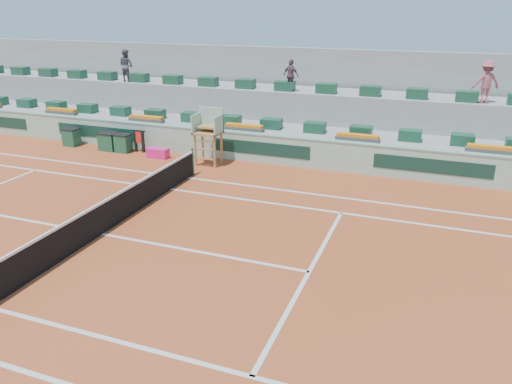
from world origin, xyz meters
The scene contains 19 objects.
ground centered at (0.00, 0.00, 0.00)m, with size 90.00×90.00×0.00m, color #963C1D.
seating_tier_lower centered at (0.00, 10.70, 0.60)m, with size 36.00×4.00×1.20m, color #999996.
seating_tier_upper centered at (0.00, 12.30, 1.30)m, with size 36.00×2.40×2.60m, color #999996.
stadium_back_wall centered at (0.00, 13.90, 2.20)m, with size 36.00×0.40×4.40m, color #999996.
player_bag centered at (-2.55, 7.48, 0.22)m, with size 0.97×0.43×0.43m, color #EB1E7E.
spectator_left centered at (-6.68, 11.60, 3.42)m, with size 0.80×0.62×1.65m, color #4C4C59.
spectator_mid centered at (2.30, 11.66, 3.33)m, with size 0.85×0.36×1.46m, color #684554.
spectator_right centered at (10.64, 11.62, 3.47)m, with size 1.12×0.65×1.74m, color #9F4F59.
court_lines centered at (0.00, 0.00, 0.01)m, with size 23.89×11.09×0.01m.
tennis_net centered at (0.00, 0.00, 0.53)m, with size 0.10×11.97×1.10m.
advertising_hoarding centered at (0.02, 8.50, 0.63)m, with size 36.00×0.34×1.26m.
umpire_chair centered at (0.00, 7.50, 1.54)m, with size 1.10×0.90×2.40m.
seat_row_lower centered at (0.00, 9.80, 1.42)m, with size 32.90×0.60×0.44m.
seat_row_upper centered at (0.00, 11.70, 2.82)m, with size 32.90×0.60×0.44m.
flower_planters centered at (-1.50, 9.00, 1.33)m, with size 26.80×0.36×0.28m.
drink_cooler_a centered at (-4.54, 7.74, 0.42)m, with size 0.70×0.60×0.84m.
drink_cooler_b centered at (-5.35, 7.78, 0.42)m, with size 0.85×0.74×0.84m.
drink_cooler_c centered at (-7.53, 7.79, 0.42)m, with size 0.72×0.62×0.84m.
towel_rack centered at (-3.82, 7.98, 0.60)m, with size 0.65×0.11×1.03m.
Camera 1 is at (9.08, -11.03, 6.49)m, focal length 35.00 mm.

